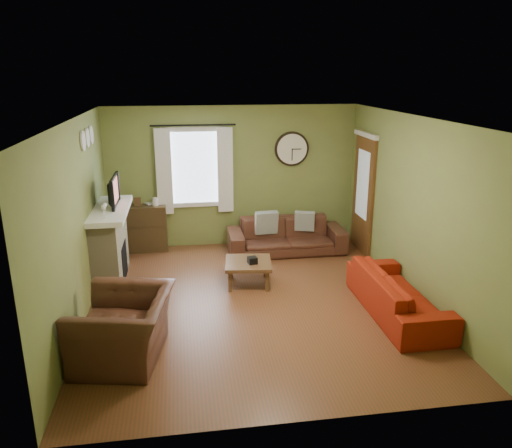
{
  "coord_description": "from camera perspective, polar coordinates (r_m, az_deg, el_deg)",
  "views": [
    {
      "loc": [
        -0.94,
        -6.46,
        3.19
      ],
      "look_at": [
        0.1,
        0.4,
        1.05
      ],
      "focal_mm": 35.0,
      "sensor_mm": 36.0,
      "label": 1
    }
  ],
  "objects": [
    {
      "name": "curtain_right",
      "position": [
        9.14,
        -3.53,
        6.14
      ],
      "size": [
        0.28,
        0.04,
        1.55
      ],
      "primitive_type": "cube",
      "color": "white",
      "rests_on": "wall_back"
    },
    {
      "name": "door",
      "position": [
        9.16,
        12.16,
        3.25
      ],
      "size": [
        0.05,
        0.9,
        2.1
      ],
      "primitive_type": "cube",
      "color": "brown",
      "rests_on": "floor"
    },
    {
      "name": "floor",
      "position": [
        7.26,
        -0.31,
        -8.9
      ],
      "size": [
        4.6,
        5.2,
        0.0
      ],
      "primitive_type": "cube",
      "color": "brown",
      "rests_on": "ground"
    },
    {
      "name": "pillow_right",
      "position": [
        9.17,
        5.57,
        0.34
      ],
      "size": [
        0.38,
        0.2,
        0.36
      ],
      "primitive_type": "cube",
      "rotation": [
        0.0,
        0.0,
        -0.27
      ],
      "color": "gray",
      "rests_on": "sofa_brown"
    },
    {
      "name": "mantel",
      "position": [
        7.96,
        -16.49,
        1.5
      ],
      "size": [
        0.58,
        1.6,
        0.08
      ],
      "primitive_type": "cube",
      "color": "white",
      "rests_on": "fireplace"
    },
    {
      "name": "ceiling",
      "position": [
        6.55,
        -0.35,
        11.98
      ],
      "size": [
        4.6,
        5.2,
        0.0
      ],
      "primitive_type": "cube",
      "color": "white",
      "rests_on": "ground"
    },
    {
      "name": "coffee_table",
      "position": [
        7.78,
        -0.87,
        -5.58
      ],
      "size": [
        0.78,
        0.78,
        0.37
      ],
      "primitive_type": null,
      "rotation": [
        0.0,
        0.0,
        -0.12
      ],
      "color": "brown",
      "rests_on": "floor"
    },
    {
      "name": "bookshelf",
      "position": [
        9.33,
        -12.35,
        -0.49
      ],
      "size": [
        0.72,
        0.31,
        0.85
      ],
      "primitive_type": null,
      "color": "#3D2D18",
      "rests_on": "floor"
    },
    {
      "name": "wall_clock",
      "position": [
        9.34,
        4.13,
        8.55
      ],
      "size": [
        0.64,
        0.06,
        0.64
      ],
      "primitive_type": null,
      "color": "white",
      "rests_on": "wall_back"
    },
    {
      "name": "wall_back",
      "position": [
        9.3,
        -2.66,
        5.4
      ],
      "size": [
        4.6,
        0.0,
        2.6
      ],
      "primitive_type": "cube",
      "color": "olive",
      "rests_on": "ground"
    },
    {
      "name": "medallion_left",
      "position": [
        7.44,
        -19.17,
        8.95
      ],
      "size": [
        0.28,
        0.28,
        0.03
      ],
      "primitive_type": "cylinder",
      "color": "white",
      "rests_on": "wall_left"
    },
    {
      "name": "armchair",
      "position": [
        6.0,
        -14.86,
        -11.39
      ],
      "size": [
        1.22,
        1.34,
        0.76
      ],
      "primitive_type": "imported",
      "rotation": [
        0.0,
        0.0,
        -1.75
      ],
      "color": "#45251A",
      "rests_on": "floor"
    },
    {
      "name": "medallion_right",
      "position": [
        8.12,
        -18.33,
        9.65
      ],
      "size": [
        0.28,
        0.28,
        0.03
      ],
      "primitive_type": "cylinder",
      "color": "white",
      "rests_on": "wall_left"
    },
    {
      "name": "pillow_left",
      "position": [
        9.04,
        1.2,
        0.16
      ],
      "size": [
        0.42,
        0.16,
        0.41
      ],
      "primitive_type": "cube",
      "rotation": [
        0.0,
        0.0,
        0.09
      ],
      "color": "gray",
      "rests_on": "sofa_brown"
    },
    {
      "name": "tissue_box",
      "position": [
        7.62,
        -0.42,
        -4.33
      ],
      "size": [
        0.15,
        0.15,
        0.1
      ],
      "primitive_type": "cube",
      "rotation": [
        0.0,
        0.0,
        0.17
      ],
      "color": "black",
      "rests_on": "coffee_table"
    },
    {
      "name": "wall_right",
      "position": [
        7.47,
        17.42,
        1.69
      ],
      "size": [
        0.0,
        5.2,
        2.6
      ],
      "primitive_type": "cube",
      "color": "olive",
      "rests_on": "ground"
    },
    {
      "name": "medallion_mid",
      "position": [
        7.78,
        -18.73,
        9.32
      ],
      "size": [
        0.28,
        0.28,
        0.03
      ],
      "primitive_type": "cylinder",
      "color": "white",
      "rests_on": "wall_left"
    },
    {
      "name": "wine_glass_a",
      "position": [
        7.35,
        -17.0,
        1.33
      ],
      "size": [
        0.07,
        0.07,
        0.2
      ],
      "primitive_type": null,
      "color": "white",
      "rests_on": "mantel"
    },
    {
      "name": "sofa_brown",
      "position": [
        9.1,
        3.48,
        -1.35
      ],
      "size": [
        2.11,
        0.82,
        0.62
      ],
      "primitive_type": "imported",
      "color": "#45251A",
      "rests_on": "floor"
    },
    {
      "name": "wall_front",
      "position": [
        4.4,
        4.65,
        -8.37
      ],
      "size": [
        4.6,
        0.0,
        2.6
      ],
      "primitive_type": "cube",
      "color": "olive",
      "rests_on": "ground"
    },
    {
      "name": "tv",
      "position": [
        8.05,
        -16.34,
        3.26
      ],
      "size": [
        0.08,
        0.6,
        0.35
      ],
      "primitive_type": "imported",
      "rotation": [
        0.0,
        0.0,
        1.57
      ],
      "color": "black",
      "rests_on": "mantel"
    },
    {
      "name": "wine_glass_b",
      "position": [
        7.49,
        -16.85,
        1.61
      ],
      "size": [
        0.07,
        0.07,
        0.2
      ],
      "primitive_type": null,
      "color": "white",
      "rests_on": "mantel"
    },
    {
      "name": "fireplace",
      "position": [
        8.14,
        -16.35,
        -2.51
      ],
      "size": [
        0.4,
        1.4,
        1.1
      ],
      "primitive_type": "cube",
      "color": "tan",
      "rests_on": "floor"
    },
    {
      "name": "firebox",
      "position": [
        8.2,
        -14.89,
        -4.11
      ],
      "size": [
        0.04,
        0.6,
        0.55
      ],
      "primitive_type": "cube",
      "color": "black",
      "rests_on": "fireplace"
    },
    {
      "name": "curtain_left",
      "position": [
        9.11,
        -10.47,
        5.85
      ],
      "size": [
        0.28,
        0.04,
        1.55
      ],
      "primitive_type": "cube",
      "color": "white",
      "rests_on": "wall_back"
    },
    {
      "name": "curtain_rod",
      "position": [
        8.99,
        -7.19,
        11.14
      ],
      "size": [
        0.03,
        0.03,
        1.5
      ],
      "primitive_type": "cylinder",
      "color": "black",
      "rests_on": "wall_back"
    },
    {
      "name": "tv_screen",
      "position": [
        8.03,
        -15.81,
        3.68
      ],
      "size": [
        0.02,
        0.62,
        0.36
      ],
      "primitive_type": "cube",
      "color": "#994C3F",
      "rests_on": "mantel"
    },
    {
      "name": "sofa_red",
      "position": [
        7.1,
        15.89,
        -7.67
      ],
      "size": [
        0.78,
        1.99,
        0.58
      ],
      "primitive_type": "imported",
      "rotation": [
        0.0,
        0.0,
        1.57
      ],
      "color": "maroon",
      "rests_on": "floor"
    },
    {
      "name": "window_pane",
      "position": [
        9.2,
        -7.03,
        6.43
      ],
      "size": [
        1.0,
        0.02,
        1.3
      ],
      "primitive_type": null,
      "color": "silver",
      "rests_on": "wall_back"
    },
    {
      "name": "book",
      "position": [
        9.29,
        -12.58,
        2.85
      ],
      "size": [
        0.28,
        0.3,
        0.02
      ],
      "primitive_type": "imported",
      "rotation": [
        0.0,
        0.0,
        0.51
      ],
      "color": "brown",
      "rests_on": "bookshelf"
    },
    {
      "name": "wall_left",
      "position": [
        6.86,
        -19.69,
        0.13
      ],
      "size": [
        0.0,
        5.2,
        2.6
      ],
      "primitive_type": "cube",
      "color": "olive",
      "rests_on": "ground"
    }
  ]
}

